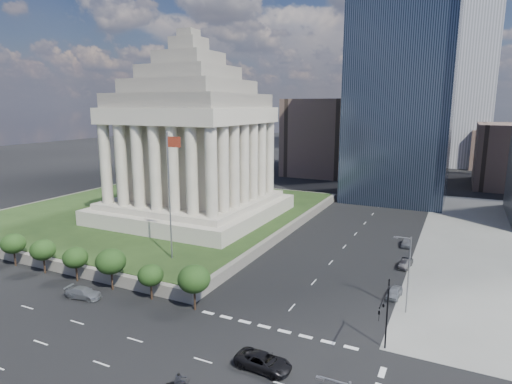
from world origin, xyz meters
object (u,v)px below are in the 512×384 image
Objects in this scene: war_memorial at (191,126)px; parked_sedan_far at (406,242)px; parked_sedan_mid at (406,263)px; motorcycle_trail at (178,382)px; pickup_truck at (263,362)px; flagpole at (170,189)px; suv_grey at (84,293)px; parked_sedan_near at (394,293)px; street_lamp_north at (407,270)px; traffic_signal_ne at (385,310)px.

parked_sedan_far is (44.28, 4.39, -20.65)m from war_memorial.
parked_sedan_mid is 1.63× the size of motorcycle_trail.
parked_sedan_mid is at bearing 53.43° from motorcycle_trail.
motorcycle_trail is at bearing 142.70° from pickup_truck.
flagpole is 19.10m from suv_grey.
parked_sedan_far is (-1.22, 23.47, 0.06)m from parked_sedan_near.
street_lamp_north is 16.90m from parked_sedan_mid.
suv_grey is 1.28× the size of parked_sedan_near.
motorcycle_trail is at bearing -106.44° from parked_sedan_far.
street_lamp_north is 30.55m from motorcycle_trail.
motorcycle_trail is at bearing -122.08° from suv_grey.
war_memorial is 7.57× the size of suv_grey.
motorcycle_trail reaches higher than parked_sedan_mid.
suv_grey reaches higher than parked_sedan_mid.
parked_sedan_far is (-2.22, 38.69, -4.50)m from traffic_signal_ne.
war_memorial reaches higher than flagpole.
street_lamp_north is at bearing -27.70° from pickup_truck.
motorcycle_trail is at bearing -57.54° from war_memorial.
street_lamp_north is at bearing -59.39° from parked_sedan_near.
traffic_signal_ne is 1.55× the size of suv_grey.
war_memorial is at bearing 105.73° from motorcycle_trail.
parked_sedan_near is at bearing 115.00° from street_lamp_north.
war_memorial is at bearing 116.89° from flagpole.
parked_sedan_far is at bearing 102.66° from parked_sedan_mid.
parked_sedan_mid is (33.33, 17.05, -12.41)m from flagpole.
parked_sedan_mid is 43.81m from motorcycle_trail.
parked_sedan_far is at bearing 98.60° from parked_sedan_near.
parked_sedan_far is at bearing 5.66° from war_memorial.
motorcycle_trail reaches higher than parked_sedan_near.
flagpole is at bearing -140.41° from parked_sedan_far.
parked_sedan_mid is at bearing 95.61° from parked_sedan_near.
parked_sedan_mid is (9.27, 34.65, -0.10)m from pickup_truck.
suv_grey is at bearing -148.23° from parked_sedan_near.
parked_sedan_mid is (38.04, 30.82, -0.04)m from suv_grey.
pickup_truck is 24.35m from parked_sedan_near.
pickup_truck is 2.21× the size of motorcycle_trail.
parked_sedan_near is 32.66m from motorcycle_trail.
parked_sedan_near is (9.27, 22.52, -0.12)m from pickup_truck.
parked_sedan_mid is at bearing -8.68° from war_memorial.
street_lamp_north is (47.33, -23.00, -15.74)m from war_memorial.
flagpole is 3.88× the size of suv_grey.
flagpole is at bearing 56.95° from pickup_truck.
parked_sedan_near is at bearing 93.76° from traffic_signal_ne.
traffic_signal_ne is at bearing -94.19° from street_lamp_north.
traffic_signal_ne is at bearing -36.42° from war_memorial.
parked_sedan_mid is at bearing 27.09° from flagpole.
motorcycle_trail is (-15.86, -13.85, -4.27)m from traffic_signal_ne.
traffic_signal_ne is (34.33, -10.30, -7.86)m from flagpole.
street_lamp_north is 27.99m from parked_sedan_far.
pickup_truck is at bearing -48.95° from war_memorial.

